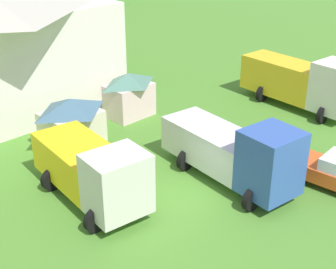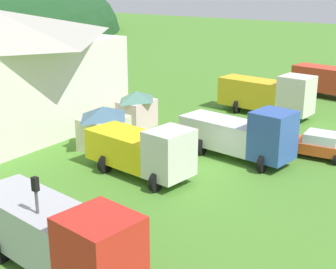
% 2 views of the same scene
% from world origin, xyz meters
% --- Properties ---
extents(ground_plane, '(200.00, 200.00, 0.00)m').
position_xyz_m(ground_plane, '(0.00, 0.00, 0.00)').
color(ground_plane, '#4C842D').
extents(play_shed_cream, '(3.18, 2.64, 2.95)m').
position_xyz_m(play_shed_cream, '(-0.36, 7.81, 1.52)').
color(play_shed_cream, beige).
rests_on(play_shed_cream, ground).
extents(play_shed_pink, '(3.02, 2.17, 2.87)m').
position_xyz_m(play_shed_pink, '(4.87, 9.04, 1.48)').
color(play_shed_pink, beige).
rests_on(play_shed_pink, ground).
extents(flatbed_truck_yellow, '(3.82, 7.09, 3.23)m').
position_xyz_m(flatbed_truck_yellow, '(-2.81, 2.65, 1.63)').
color(flatbed_truck_yellow, silver).
rests_on(flatbed_truck_yellow, ground).
extents(box_truck_blue, '(3.75, 7.82, 3.54)m').
position_xyz_m(box_truck_blue, '(2.97, -0.86, 1.70)').
color(box_truck_blue, '#3356AD').
rests_on(box_truck_blue, ground).
extents(heavy_rig_striped, '(3.54, 8.18, 3.64)m').
position_xyz_m(heavy_rig_striped, '(13.76, 2.00, 1.86)').
color(heavy_rig_striped, silver).
rests_on(heavy_rig_striped, ground).
extents(service_pickup_orange, '(2.56, 5.28, 1.66)m').
position_xyz_m(service_pickup_orange, '(6.09, -4.46, 0.83)').
color(service_pickup_orange, '#DE541F').
rests_on(service_pickup_orange, ground).
extents(traffic_cone_near_pickup, '(0.36, 0.36, 0.59)m').
position_xyz_m(traffic_cone_near_pickup, '(4.19, 2.62, 0.00)').
color(traffic_cone_near_pickup, orange).
rests_on(traffic_cone_near_pickup, ground).
extents(traffic_cone_mid_row, '(0.36, 0.36, 0.47)m').
position_xyz_m(traffic_cone_mid_row, '(-1.86, 4.87, 0.00)').
color(traffic_cone_mid_row, orange).
rests_on(traffic_cone_mid_row, ground).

